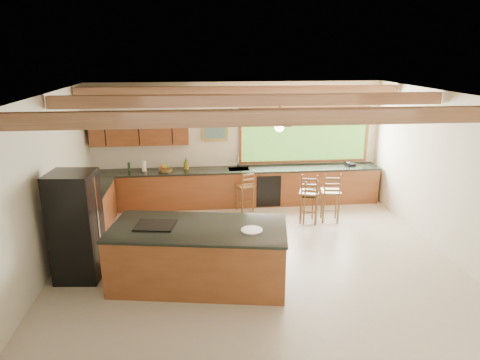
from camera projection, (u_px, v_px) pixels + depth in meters
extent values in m
plane|color=#B9AA9A|center=(255.00, 257.00, 8.01)|extent=(7.20, 7.20, 0.00)
cube|color=beige|center=(237.00, 143.00, 10.67)|extent=(7.20, 0.04, 3.00)
cube|color=beige|center=(300.00, 270.00, 4.49)|extent=(7.20, 0.04, 3.00)
cube|color=beige|center=(45.00, 187.00, 7.21)|extent=(0.04, 6.50, 3.00)
cube|color=beige|center=(447.00, 175.00, 7.95)|extent=(0.04, 6.50, 3.00)
cube|color=#95724A|center=(257.00, 95.00, 7.15)|extent=(7.20, 6.50, 0.04)
cube|color=#A27351|center=(274.00, 117.00, 5.66)|extent=(7.10, 0.15, 0.22)
cube|color=#A27351|center=(253.00, 100.00, 7.66)|extent=(7.10, 0.15, 0.22)
cube|color=#A27351|center=(242.00, 91.00, 9.37)|extent=(7.10, 0.15, 0.22)
cube|color=brown|center=(140.00, 130.00, 10.14)|extent=(2.30, 0.35, 0.70)
cube|color=silver|center=(138.00, 105.00, 9.90)|extent=(2.60, 0.50, 0.48)
cylinder|color=#FFEABF|center=(107.00, 116.00, 9.89)|extent=(0.10, 0.10, 0.01)
cylinder|color=#FFEABF|center=(169.00, 115.00, 10.03)|extent=(0.10, 0.10, 0.01)
cube|color=#88C446|center=(304.00, 135.00, 10.77)|extent=(3.20, 0.04, 1.30)
cube|color=gold|center=(215.00, 130.00, 10.49)|extent=(0.64, 0.03, 0.54)
cube|color=#3A6850|center=(215.00, 130.00, 10.47)|extent=(0.54, 0.01, 0.44)
cube|color=brown|center=(239.00, 187.00, 10.66)|extent=(7.00, 0.65, 0.88)
cube|color=black|center=(239.00, 170.00, 10.52)|extent=(7.04, 0.69, 0.04)
cube|color=brown|center=(90.00, 216.00, 8.84)|extent=(0.65, 2.35, 0.88)
cube|color=black|center=(88.00, 195.00, 8.70)|extent=(0.69, 2.39, 0.04)
cube|color=black|center=(269.00, 191.00, 10.42)|extent=(0.60, 0.02, 0.78)
cube|color=silver|center=(239.00, 170.00, 10.52)|extent=(0.50, 0.38, 0.03)
cylinder|color=silver|center=(238.00, 161.00, 10.66)|extent=(0.03, 0.03, 0.30)
cylinder|color=silver|center=(238.00, 157.00, 10.53)|extent=(0.03, 0.20, 0.03)
cylinder|color=white|center=(144.00, 166.00, 10.25)|extent=(0.11, 0.11, 0.27)
cylinder|color=#1D4019|center=(129.00, 167.00, 10.34)|extent=(0.05, 0.05, 0.19)
cylinder|color=#1D4019|center=(129.00, 167.00, 10.31)|extent=(0.06, 0.06, 0.22)
cube|color=black|center=(350.00, 164.00, 10.78)|extent=(0.26, 0.23, 0.10)
cube|color=brown|center=(199.00, 256.00, 7.03)|extent=(2.98, 1.75, 0.95)
cube|color=black|center=(198.00, 228.00, 6.88)|extent=(3.03, 1.80, 0.04)
cube|color=black|center=(155.00, 225.00, 6.92)|extent=(0.70, 0.59, 0.02)
cylinder|color=white|center=(252.00, 230.00, 6.74)|extent=(0.34, 0.34, 0.02)
cube|color=black|center=(76.00, 226.00, 7.06)|extent=(0.79, 0.77, 1.85)
cube|color=silver|center=(98.00, 226.00, 7.10)|extent=(0.03, 0.05, 1.70)
cube|color=brown|center=(245.00, 186.00, 10.18)|extent=(0.48, 0.48, 0.04)
cylinder|color=brown|center=(239.00, 201.00, 10.11)|extent=(0.04, 0.04, 0.60)
cylinder|color=brown|center=(252.00, 200.00, 10.14)|extent=(0.04, 0.04, 0.60)
cylinder|color=brown|center=(238.00, 197.00, 10.39)|extent=(0.04, 0.04, 0.60)
cylinder|color=brown|center=(250.00, 196.00, 10.42)|extent=(0.04, 0.04, 0.60)
cube|color=brown|center=(309.00, 192.00, 9.48)|extent=(0.51, 0.51, 0.04)
cylinder|color=brown|center=(303.00, 210.00, 9.41)|extent=(0.04, 0.04, 0.67)
cylinder|color=brown|center=(317.00, 210.00, 9.45)|extent=(0.04, 0.04, 0.67)
cylinder|color=brown|center=(299.00, 205.00, 9.72)|extent=(0.04, 0.04, 0.67)
cylinder|color=brown|center=(313.00, 205.00, 9.76)|extent=(0.04, 0.04, 0.67)
cube|color=brown|center=(309.00, 196.00, 9.51)|extent=(0.37, 0.37, 0.04)
cylinder|color=brown|center=(304.00, 212.00, 9.45)|extent=(0.03, 0.03, 0.59)
cylinder|color=brown|center=(316.00, 211.00, 9.48)|extent=(0.03, 0.03, 0.59)
cylinder|color=brown|center=(301.00, 207.00, 9.72)|extent=(0.03, 0.03, 0.59)
cylinder|color=brown|center=(313.00, 207.00, 9.75)|extent=(0.03, 0.03, 0.59)
cube|color=brown|center=(331.00, 192.00, 9.53)|extent=(0.48, 0.48, 0.04)
cylinder|color=brown|center=(325.00, 209.00, 9.46)|extent=(0.04, 0.04, 0.68)
cylinder|color=brown|center=(339.00, 209.00, 9.50)|extent=(0.04, 0.04, 0.68)
cylinder|color=brown|center=(321.00, 204.00, 9.77)|extent=(0.04, 0.04, 0.68)
cylinder|color=brown|center=(335.00, 204.00, 9.81)|extent=(0.04, 0.04, 0.68)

